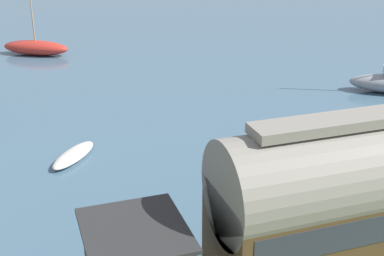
% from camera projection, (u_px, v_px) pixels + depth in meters
% --- Properties ---
extents(harbor_water, '(80.00, 80.00, 0.01)m').
position_uv_depth(harbor_water, '(36.00, 23.00, 50.26)').
color(harbor_water, '#426075').
rests_on(harbor_water, ground).
extents(passenger_coach, '(2.58, 8.98, 4.84)m').
position_uv_depth(passenger_coach, '(379.00, 192.00, 13.47)').
color(passenger_coach, black).
rests_on(passenger_coach, rail_embankment).
extents(sailboat_red, '(4.01, 5.13, 8.23)m').
position_uv_depth(sailboat_red, '(36.00, 47.00, 39.10)').
color(sailboat_red, '#B72D23').
rests_on(sailboat_red, harbor_water).
extents(rowboat_near_shore, '(2.91, 2.56, 0.35)m').
position_uv_depth(rowboat_near_shore, '(74.00, 155.00, 22.90)').
color(rowboat_near_shore, beige).
rests_on(rowboat_near_shore, harbor_water).
extents(rowboat_off_pier, '(1.97, 2.87, 0.53)m').
position_uv_depth(rowboat_off_pier, '(279.00, 138.00, 24.41)').
color(rowboat_off_pier, beige).
rests_on(rowboat_off_pier, harbor_water).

